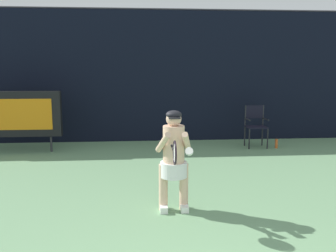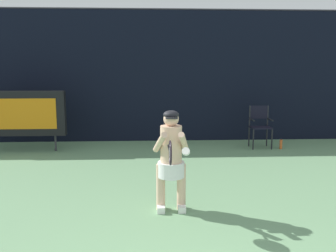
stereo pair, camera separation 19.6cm
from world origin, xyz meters
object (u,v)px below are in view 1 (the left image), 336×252
Objects in this scene: scoreboard at (15,114)px; umpire_chair at (256,123)px; tennis_player at (174,157)px; tennis_racket at (175,152)px; water_bottle at (276,143)px.

umpire_chair is at bearing 1.55° from scoreboard.
umpire_chair is at bearing 58.33° from tennis_player.
scoreboard is at bearing 131.18° from tennis_player.
scoreboard reaches higher than tennis_racket.
umpire_chair is (6.03, 0.16, -0.33)m from scoreboard.
scoreboard is 6.04m from umpire_chair.
tennis_racket is at bearing -124.56° from water_bottle.
scoreboard is 5.70m from tennis_racket.
water_bottle is at bearing 52.10° from tennis_player.
scoreboard is at bearing 179.53° from water_bottle.
umpire_chair is 4.08× the size of water_bottle.
tennis_racket is (3.43, -4.55, 0.05)m from scoreboard.
tennis_player is at bearing 72.84° from tennis_racket.
tennis_player is 2.43× the size of tennis_racket.
tennis_racket is at bearing -53.01° from scoreboard.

